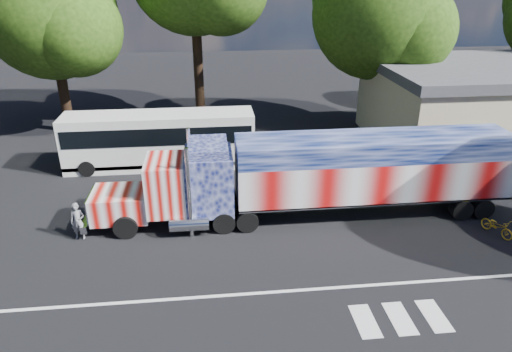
{
  "coord_description": "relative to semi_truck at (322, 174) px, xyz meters",
  "views": [
    {
      "loc": [
        -2.07,
        -16.1,
        10.67
      ],
      "look_at": [
        0.0,
        3.0,
        1.9
      ],
      "focal_mm": 32.0,
      "sensor_mm": 36.0,
      "label": 1
    }
  ],
  "objects": [
    {
      "name": "ground",
      "position": [
        -2.96,
        -2.37,
        -2.13
      ],
      "size": [
        100.0,
        100.0,
        0.0
      ],
      "primitive_type": "plane",
      "color": "black"
    },
    {
      "name": "lane_markings",
      "position": [
        -1.25,
        -6.14,
        -2.12
      ],
      "size": [
        30.0,
        2.67,
        0.01
      ],
      "color": "silver",
      "rests_on": "ground"
    },
    {
      "name": "semi_truck",
      "position": [
        0.0,
        0.0,
        0.0
      ],
      "size": [
        19.41,
        3.07,
        4.14
      ],
      "color": "black",
      "rests_on": "ground"
    },
    {
      "name": "coach_bus",
      "position": [
        -7.88,
        6.92,
        -0.49
      ],
      "size": [
        10.85,
        2.53,
        3.16
      ],
      "color": "silver",
      "rests_on": "ground"
    },
    {
      "name": "woman",
      "position": [
        -10.78,
        -0.87,
        -1.29
      ],
      "size": [
        0.63,
        0.42,
        1.68
      ],
      "primitive_type": "imported",
      "rotation": [
        0.0,
        0.0,
        -0.03
      ],
      "color": "slate",
      "rests_on": "ground"
    },
    {
      "name": "bicycle",
      "position": [
        7.31,
        -2.51,
        -1.72
      ],
      "size": [
        1.06,
        1.64,
        0.81
      ],
      "primitive_type": "imported",
      "rotation": [
        0.0,
        0.0,
        0.37
      ],
      "color": "gold",
      "rests_on": "ground"
    },
    {
      "name": "tree_nw_a",
      "position": [
        -14.84,
        14.05,
        5.91
      ],
      "size": [
        9.11,
        8.67,
        12.43
      ],
      "color": "black",
      "rests_on": "ground"
    },
    {
      "name": "tree_ne_a",
      "position": [
        6.71,
        12.74,
        5.71
      ],
      "size": [
        9.19,
        8.75,
        12.26
      ],
      "color": "black",
      "rests_on": "ground"
    }
  ]
}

